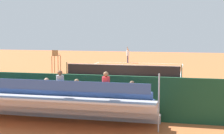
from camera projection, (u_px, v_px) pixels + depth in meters
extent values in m
plane|color=#BC6033|center=(122.00, 76.00, 29.46)|extent=(60.00, 60.00, 0.00)
cube|color=white|center=(140.00, 63.00, 40.12)|extent=(10.00, 0.10, 0.01)
cube|color=white|center=(84.00, 102.00, 18.80)|extent=(10.00, 0.10, 0.01)
cube|color=white|center=(180.00, 77.00, 28.36)|extent=(0.10, 22.00, 0.01)
cube|color=white|center=(68.00, 74.00, 30.56)|extent=(0.10, 22.00, 0.01)
cube|color=white|center=(133.00, 68.00, 35.32)|extent=(7.50, 0.10, 0.01)
cube|color=white|center=(106.00, 87.00, 23.60)|extent=(7.50, 0.10, 0.01)
cube|color=white|center=(122.00, 75.00, 29.46)|extent=(0.10, 12.10, 0.01)
cube|color=white|center=(140.00, 63.00, 40.12)|extent=(0.10, 0.30, 0.01)
cube|color=black|center=(122.00, 70.00, 29.41)|extent=(10.00, 0.02, 0.91)
cube|color=white|center=(122.00, 65.00, 29.35)|extent=(10.00, 0.04, 0.06)
cylinder|color=#2D5133|center=(182.00, 71.00, 28.28)|extent=(0.10, 0.10, 1.07)
cylinder|color=#2D5133|center=(67.00, 68.00, 30.52)|extent=(0.10, 0.10, 1.07)
cube|color=#194228|center=(65.00, 95.00, 15.78)|extent=(18.00, 0.16, 2.00)
cube|color=#B2B2B7|center=(62.00, 113.00, 15.53)|extent=(9.00, 0.10, 0.45)
cube|color=#B2B2B7|center=(60.00, 111.00, 15.17)|extent=(9.00, 0.80, 0.08)
cube|color=#B2B2B7|center=(63.00, 113.00, 15.56)|extent=(9.00, 0.04, 0.45)
cube|color=#335193|center=(59.00, 102.00, 15.02)|extent=(8.60, 0.36, 0.04)
cube|color=#335193|center=(57.00, 99.00, 14.83)|extent=(8.60, 0.03, 0.36)
cube|color=#B2B2B7|center=(52.00, 105.00, 14.34)|extent=(9.00, 0.80, 0.08)
cube|color=#B2B2B7|center=(56.00, 107.00, 14.73)|extent=(9.00, 0.04, 0.45)
cube|color=#335193|center=(51.00, 96.00, 14.20)|extent=(8.60, 0.36, 0.04)
cube|color=#335193|center=(49.00, 92.00, 14.00)|extent=(8.60, 0.03, 0.36)
cube|color=#B2B2B7|center=(44.00, 99.00, 13.52)|extent=(9.00, 0.80, 0.08)
cube|color=#B2B2B7|center=(48.00, 101.00, 13.91)|extent=(9.00, 0.04, 0.45)
cube|color=#335193|center=(43.00, 89.00, 13.37)|extent=(8.60, 0.36, 0.04)
cube|color=#335193|center=(41.00, 84.00, 13.17)|extent=(8.60, 0.03, 0.36)
cylinder|color=#B2B2B7|center=(159.00, 103.00, 13.32)|extent=(0.06, 0.06, 2.35)
cube|color=#2D2D33|center=(61.00, 88.00, 13.38)|extent=(0.32, 0.40, 0.12)
cylinder|color=#9399A3|center=(60.00, 81.00, 13.23)|extent=(0.30, 0.30, 0.45)
sphere|color=brown|center=(60.00, 73.00, 13.19)|extent=(0.20, 0.20, 0.20)
cube|color=#2D2D33|center=(48.00, 94.00, 14.41)|extent=(0.32, 0.40, 0.12)
cylinder|color=#9399A3|center=(47.00, 88.00, 14.26)|extent=(0.30, 0.30, 0.45)
sphere|color=tan|center=(46.00, 80.00, 14.22)|extent=(0.20, 0.20, 0.20)
cube|color=#2D2D33|center=(78.00, 95.00, 14.11)|extent=(0.32, 0.40, 0.12)
cylinder|color=pink|center=(77.00, 89.00, 13.96)|extent=(0.30, 0.30, 0.45)
sphere|color=#8C6647|center=(77.00, 81.00, 13.93)|extent=(0.20, 0.20, 0.20)
cube|color=#2D2D33|center=(108.00, 97.00, 13.83)|extent=(0.32, 0.40, 0.12)
cylinder|color=orange|center=(107.00, 90.00, 13.68)|extent=(0.30, 0.30, 0.45)
sphere|color=beige|center=(107.00, 82.00, 13.64)|extent=(0.20, 0.20, 0.20)
cube|color=#2D2D33|center=(68.00, 101.00, 15.10)|extent=(0.32, 0.40, 0.12)
cylinder|color=yellow|center=(67.00, 95.00, 14.95)|extent=(0.30, 0.30, 0.45)
sphere|color=beige|center=(67.00, 88.00, 14.92)|extent=(0.20, 0.20, 0.20)
cube|color=#2D2D33|center=(43.00, 100.00, 15.37)|extent=(0.32, 0.40, 0.12)
cylinder|color=green|center=(41.00, 94.00, 15.22)|extent=(0.30, 0.30, 0.45)
sphere|color=#8C6647|center=(41.00, 87.00, 15.18)|extent=(0.20, 0.20, 0.20)
cube|color=#2D2D33|center=(93.00, 102.00, 14.84)|extent=(0.32, 0.40, 0.12)
cylinder|color=yellow|center=(93.00, 96.00, 14.69)|extent=(0.30, 0.30, 0.45)
sphere|color=#8C6647|center=(93.00, 89.00, 14.65)|extent=(0.20, 0.20, 0.20)
cube|color=#2D2D33|center=(132.00, 98.00, 13.60)|extent=(0.32, 0.40, 0.12)
cylinder|color=pink|center=(132.00, 91.00, 13.46)|extent=(0.30, 0.30, 0.45)
sphere|color=brown|center=(132.00, 83.00, 13.42)|extent=(0.20, 0.20, 0.20)
cube|color=#2D2D33|center=(107.00, 89.00, 12.97)|extent=(0.32, 0.40, 0.12)
cylinder|color=red|center=(106.00, 83.00, 12.82)|extent=(0.30, 0.30, 0.45)
sphere|color=#8C6647|center=(106.00, 74.00, 12.78)|extent=(0.20, 0.20, 0.20)
cylinder|color=olive|center=(61.00, 64.00, 31.14)|extent=(0.07, 0.07, 1.60)
cylinder|color=olive|center=(54.00, 64.00, 31.27)|extent=(0.07, 0.07, 1.60)
cylinder|color=olive|center=(58.00, 65.00, 30.56)|extent=(0.07, 0.07, 1.60)
cylinder|color=olive|center=(52.00, 65.00, 30.69)|extent=(0.07, 0.07, 1.60)
cube|color=olive|center=(56.00, 56.00, 30.82)|extent=(0.56, 0.56, 0.06)
cube|color=olive|center=(55.00, 53.00, 30.56)|extent=(0.56, 0.06, 0.48)
cube|color=olive|center=(59.00, 54.00, 30.75)|extent=(0.04, 0.48, 0.04)
cube|color=olive|center=(53.00, 54.00, 30.86)|extent=(0.04, 0.48, 0.04)
cube|color=#234C2D|center=(122.00, 106.00, 16.05)|extent=(1.80, 0.40, 0.05)
cylinder|color=#234C2D|center=(138.00, 111.00, 15.91)|extent=(0.06, 0.06, 0.45)
cylinder|color=#234C2D|center=(107.00, 109.00, 16.24)|extent=(0.06, 0.06, 0.45)
cube|color=#234C2D|center=(122.00, 100.00, 15.84)|extent=(1.80, 0.04, 0.36)
cube|color=#334C8C|center=(92.00, 110.00, 16.20)|extent=(0.90, 0.36, 0.36)
cylinder|color=navy|center=(128.00, 59.00, 40.48)|extent=(0.14, 0.14, 0.85)
cylinder|color=navy|center=(128.00, 59.00, 40.26)|extent=(0.14, 0.14, 0.85)
cylinder|color=white|center=(128.00, 53.00, 40.29)|extent=(0.41, 0.41, 0.60)
sphere|color=tan|center=(128.00, 50.00, 40.24)|extent=(0.22, 0.22, 0.22)
cylinder|color=tan|center=(128.00, 49.00, 40.01)|extent=(0.26, 0.13, 0.55)
cylinder|color=tan|center=(128.00, 53.00, 40.50)|extent=(0.10, 0.10, 0.50)
cylinder|color=black|center=(122.00, 62.00, 40.72)|extent=(0.04, 0.28, 0.03)
torus|color=#D8CC4C|center=(122.00, 62.00, 40.98)|extent=(0.32, 0.32, 0.02)
cylinder|color=white|center=(122.00, 62.00, 40.98)|extent=(0.25, 0.25, 0.00)
sphere|color=#CCDB33|center=(125.00, 63.00, 39.27)|extent=(0.07, 0.07, 0.07)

